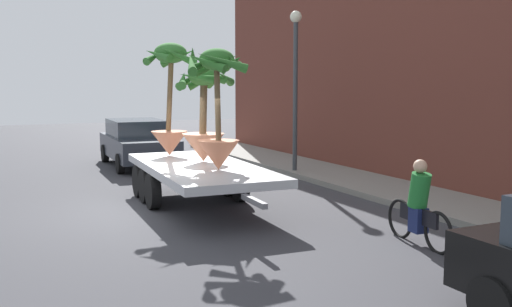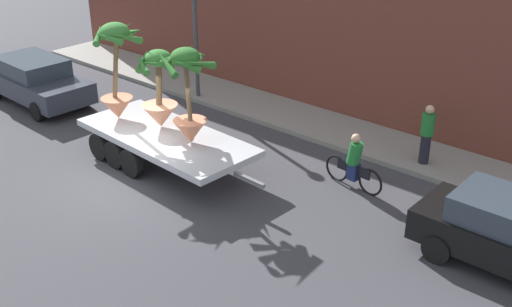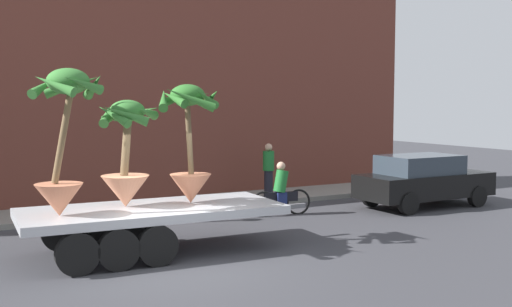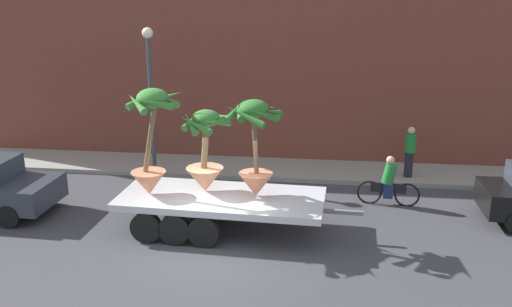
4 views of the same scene
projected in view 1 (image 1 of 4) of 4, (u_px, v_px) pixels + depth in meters
The scene contains 10 objects.
ground_plane at pixel (155, 211), 12.84m from camera, with size 60.00×60.00×0.00m, color #38383D.
sidewalk at pixel (377, 186), 15.44m from camera, with size 24.00×2.20×0.15m, color gray.
building_facade at pixel (431, 56), 15.75m from camera, with size 24.00×1.20×7.14m, color brown.
flatbed_trailer at pixel (197, 173), 13.38m from camera, with size 6.43×2.52×0.98m.
potted_palm_rear at pixel (217, 109), 12.20m from camera, with size 1.46×1.45×2.57m.
potted_palm_middle at pixel (170, 99), 14.50m from camera, with size 1.50×1.50×2.84m.
potted_palm_front at pixel (203, 118), 13.52m from camera, with size 1.46×1.51×2.24m.
cyclist at pixel (419, 207), 10.08m from camera, with size 1.84×0.38×1.54m.
trailing_car at pixel (138, 142), 19.75m from camera, with size 4.58×2.12×1.58m.
street_lamp at pixel (295, 70), 17.47m from camera, with size 0.36×0.36×4.83m.
Camera 1 is at (12.33, -3.40, 2.82)m, focal length 40.50 mm.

